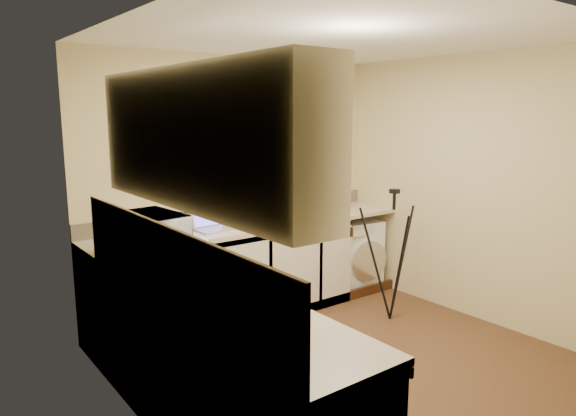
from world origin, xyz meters
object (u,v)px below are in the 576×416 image
Objects in this scene: soap_bottle_green at (307,184)px; tripod at (392,255)px; dish_rack at (321,210)px; soap_bottle_clear at (314,186)px; kettle at (196,259)px; microwave at (152,235)px; cup_left at (261,316)px; cup_back at (339,204)px; steel_jar at (204,288)px; plant_b at (232,193)px; plant_c at (264,190)px; glass_jug at (290,324)px; laptop at (211,223)px; washing_machine at (351,253)px; plant_a at (211,197)px.

tripod is at bearing -83.44° from soap_bottle_green.
soap_bottle_clear is (0.10, 0.23, 0.22)m from dish_rack.
kettle is 0.64m from microwave.
cup_left is at bearing -122.12° from dish_rack.
tripod is 9.22× the size of cup_back.
cup_back reaches higher than steel_jar.
plant_b is 1.27m from cup_back.
plant_c is 0.93m from cup_back.
glass_jug reaches higher than cup_left.
laptop is 3.21× the size of steel_jar.
plant_c reaches higher than laptop.
soap_bottle_clear is (-0.04, 1.08, 0.53)m from tripod.
soap_bottle_green is (-0.48, 0.19, 0.80)m from washing_machine.
kettle is at bearing -152.69° from cup_back.
microwave is (-2.02, -0.48, 0.12)m from dish_rack.
cup_back is at bearing 72.54° from tripod.
dish_rack is at bearing -114.39° from soap_bottle_clear.
dish_rack is at bearing -94.19° from soap_bottle_green.
plant_b reaches higher than dish_rack.
steel_jar is 2.76m from soap_bottle_green.
soap_bottle_green is at bearing 167.50° from washing_machine.
dish_rack is 0.33m from soap_bottle_clear.
steel_jar is at bearing -125.63° from plant_b.
plant_a is at bearing -178.15° from soap_bottle_green.
microwave is (-0.02, 0.64, 0.04)m from kettle.
cup_back is at bearing -6.74° from plant_b.
soap_bottle_green reaches higher than plant_a.
plant_b is 0.92× the size of soap_bottle_green.
glass_jug reaches higher than dish_rack.
washing_machine is at bearing -13.75° from cup_back.
microwave reaches higher than kettle.
kettle is at bearing -178.61° from tripod.
soap_bottle_green is at bearing 155.25° from cup_back.
dish_rack is (1.26, -0.02, -0.02)m from laptop.
cup_left is (-2.61, -2.07, 0.57)m from washing_machine.
cup_back is at bearing 43.46° from glass_jug.
cup_back is 1.22× the size of cup_left.
cup_back is at bearing 0.72° from laptop.
microwave is at bearing 91.95° from kettle.
plant_a reaches higher than kettle.
laptop is at bearing -61.72° from microwave.
washing_machine is 1.83m from plant_a.
plant_b is at bearing 179.24° from dish_rack.
plant_b reaches higher than cup_back.
cup_back is (2.36, 0.57, -0.10)m from microwave.
microwave is 1.11m from plant_a.
cup_left is at bearing -132.73° from washing_machine.
glass_jug is 0.63× the size of plant_c.
microwave reaches higher than glass_jug.
washing_machine is at bearing -8.96° from plant_c.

